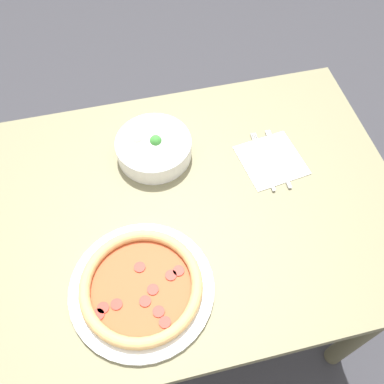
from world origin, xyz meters
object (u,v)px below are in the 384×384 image
at_px(pizza, 141,287).
at_px(knife, 279,161).
at_px(fork, 263,162).
at_px(bowl, 154,147).

height_order(pizza, knife, pizza).
bearing_deg(fork, pizza, 127.69).
distance_m(bowl, knife, 0.34).
distance_m(pizza, bowl, 0.38).
bearing_deg(bowl, fork, -18.71).
bearing_deg(bowl, knife, -17.42).
xyz_separation_m(pizza, knife, (0.42, 0.27, -0.01)).
bearing_deg(pizza, bowl, 75.14).
bearing_deg(pizza, knife, 32.51).
relative_size(bowl, fork, 1.03).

